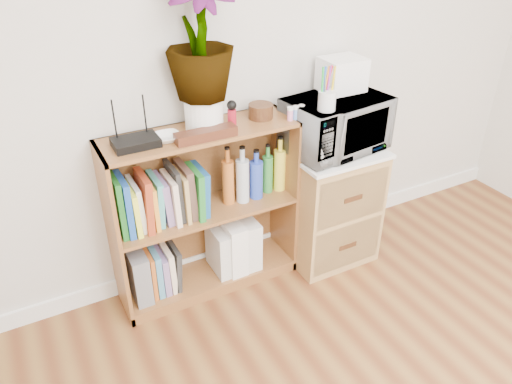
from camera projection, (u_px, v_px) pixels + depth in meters
skirting_board at (252, 244)px, 3.13m from camera, size 4.00×0.02×0.10m
bookshelf at (205, 213)px, 2.67m from camera, size 1.00×0.30×0.95m
wicker_unit at (327, 204)px, 2.97m from camera, size 0.50×0.45×0.70m
microwave at (335, 124)px, 2.70m from camera, size 0.58×0.43×0.30m
pen_cup at (327, 101)px, 2.46m from camera, size 0.09×0.09×0.10m
small_appliance at (342, 74)px, 2.69m from camera, size 0.23×0.19×0.18m
router at (136, 142)px, 2.27m from camera, size 0.21×0.14×0.04m
white_bowl at (167, 138)px, 2.32m from camera, size 0.13×0.13×0.03m
plant_pot at (204, 113)px, 2.41m from camera, size 0.19×0.19×0.16m
potted_plant at (200, 36)px, 2.22m from camera, size 0.32×0.32×0.57m
trinket_box at (206, 134)px, 2.33m from camera, size 0.30×0.07×0.05m
kokeshi_doll at (232, 119)px, 2.43m from camera, size 0.04×0.04×0.10m
wooden_bowl at (261, 111)px, 2.55m from camera, size 0.13×0.13×0.07m
paint_jars at (296, 114)px, 2.54m from camera, size 0.11×0.04×0.06m
file_box at (138, 273)px, 2.64m from camera, size 0.09×0.23×0.29m
magazine_holder_left at (220, 250)px, 2.82m from camera, size 0.09×0.22×0.28m
magazine_holder_mid at (231, 244)px, 2.84m from camera, size 0.10×0.25×0.31m
magazine_holder_right at (246, 240)px, 2.88m from camera, size 0.10×0.24×0.30m
cookbooks at (160, 198)px, 2.49m from camera, size 0.46×0.20×0.31m
liquor_bottles at (261, 170)px, 2.71m from camera, size 0.46×0.07×0.32m
lower_books at (162, 269)px, 2.70m from camera, size 0.17×0.19×0.27m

